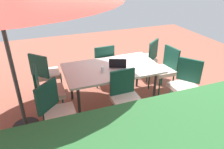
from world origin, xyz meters
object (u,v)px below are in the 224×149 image
chair_northwest (186,83)px  chair_south (102,63)px  dining_table (112,70)px  chair_southwest (147,57)px  laptop (118,65)px  chair_southeast (45,72)px  chair_east (47,90)px  cup (103,69)px  chair_west (165,68)px  chair_north (126,97)px  chair_northeast (57,110)px

chair_northwest → chair_south: same height
dining_table → chair_southwest: (-1.13, -0.67, -0.17)m
laptop → chair_southeast: bearing=-5.7°
chair_southwest → chair_south: same height
chair_northwest → chair_east: bearing=-143.4°
chair_southwest → laptop: laptop is taller
chair_east → cup: bearing=-91.1°
chair_northwest → chair_west: same height
chair_north → laptop: size_ratio=2.50×
dining_table → chair_southwest: 1.33m
chair_west → cup: chair_west is taller
laptop → cup: (0.33, 0.08, 0.01)m
chair_northwest → chair_north: size_ratio=1.00×
chair_southeast → chair_south: (-1.24, -0.05, 0.00)m
chair_northeast → laptop: laptop is taller
chair_southeast → chair_north: size_ratio=1.00×
chair_north → laptop: (-0.12, -0.66, 0.27)m
chair_northeast → chair_southwest: bearing=-12.7°
dining_table → cup: 0.29m
chair_north → cup: chair_north is taller
chair_southeast → chair_northeast: same height
chair_east → chair_south: same height
dining_table → chair_northeast: (1.15, 0.69, -0.17)m
chair_northeast → chair_south: (-1.19, -1.42, 0.00)m
chair_southeast → chair_south: bearing=-132.3°
chair_southwest → chair_northeast: 2.65m
chair_north → chair_southeast: bearing=128.5°
chair_south → laptop: (-0.05, 0.78, 0.27)m
chair_north → cup: (0.21, -0.58, 0.27)m
chair_west → chair_northwest: bearing=-7.1°
chair_south → laptop: size_ratio=2.50×
chair_east → chair_north: 1.38m
cup → chair_northwest: bearing=158.6°
chair_south → chair_northeast: bearing=47.7°
dining_table → chair_northeast: 1.35m
chair_south → chair_west: bearing=146.6°
chair_north → laptop: laptop is taller
chair_southwest → chair_southeast: (2.33, -0.01, 0.00)m
chair_west → chair_southwest: bearing=-179.5°
laptop → chair_east: bearing=23.3°
cup → chair_southwest: bearing=-149.5°
chair_northwest → laptop: laptop is taller
dining_table → cup: size_ratio=16.90×
chair_west → chair_south: (1.16, -0.70, 0.00)m
dining_table → chair_northwest: 1.39m
chair_east → chair_northeast: bearing=-168.6°
laptop → chair_northeast: bearing=51.0°
chair_northeast → chair_west: same height
chair_northwest → chair_west: 0.72m
dining_table → chair_northwest: bearing=150.0°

